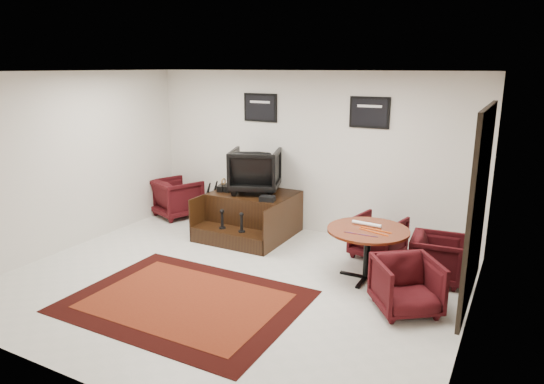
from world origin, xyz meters
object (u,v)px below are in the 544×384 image
(armchair_side, at_px, (177,196))
(table_chair_window, at_px, (437,256))
(table_chair_corner, at_px, (407,283))
(shine_chair, at_px, (255,168))
(meeting_table, at_px, (368,235))
(shine_podium, at_px, (251,215))
(table_chair_back, at_px, (378,234))

(armchair_side, distance_m, table_chair_window, 5.08)
(table_chair_corner, bearing_deg, shine_chair, 114.69)
(shine_chair, height_order, armchair_side, shine_chair)
(meeting_table, distance_m, table_chair_window, 1.00)
(shine_chair, height_order, meeting_table, shine_chair)
(shine_chair, bearing_deg, meeting_table, 137.10)
(armchair_side, xyz_separation_m, table_chair_corner, (4.86, -1.77, -0.04))
(shine_podium, relative_size, armchair_side, 1.79)
(shine_podium, bearing_deg, table_chair_corner, -26.78)
(table_chair_back, relative_size, table_chair_corner, 0.98)
(shine_podium, relative_size, table_chair_window, 2.08)
(armchair_side, xyz_separation_m, table_chair_back, (4.07, -0.22, -0.05))
(armchair_side, distance_m, meeting_table, 4.31)
(armchair_side, relative_size, meeting_table, 0.74)
(table_chair_back, distance_m, table_chair_corner, 1.74)
(armchair_side, relative_size, table_chair_back, 1.14)
(shine_chair, xyz_separation_m, meeting_table, (2.34, -1.01, -0.51))
(armchair_side, xyz_separation_m, meeting_table, (4.16, -1.09, 0.23))
(armchair_side, distance_m, table_chair_back, 4.08)
(shine_podium, height_order, shine_chair, shine_chair)
(shine_podium, height_order, meeting_table, shine_podium)
(shine_podium, distance_m, table_chair_window, 3.24)
(shine_chair, distance_m, armchair_side, 1.97)
(shine_podium, bearing_deg, table_chair_window, -8.11)
(meeting_table, distance_m, table_chair_corner, 1.01)
(meeting_table, bearing_deg, table_chair_back, 95.86)
(armchair_side, bearing_deg, shine_podium, -165.35)
(armchair_side, relative_size, table_chair_corner, 1.12)
(meeting_table, bearing_deg, table_chair_corner, -44.07)
(table_chair_corner, bearing_deg, armchair_side, 123.64)
(shine_podium, xyz_separation_m, table_chair_corner, (3.04, -1.53, 0.03))
(armchair_side, bearing_deg, shine_chair, -160.79)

